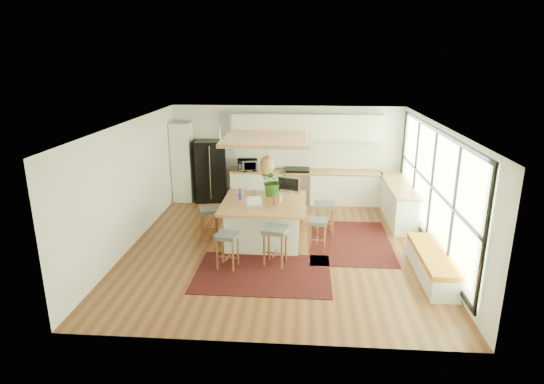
# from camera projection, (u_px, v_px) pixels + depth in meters

# --- Properties ---
(floor) EXTENTS (7.00, 7.00, 0.00)m
(floor) POSITION_uv_depth(u_px,v_px,m) (279.00, 246.00, 9.94)
(floor) COLOR brown
(floor) RESTS_ON ground
(ceiling) EXTENTS (7.00, 7.00, 0.00)m
(ceiling) POSITION_uv_depth(u_px,v_px,m) (280.00, 124.00, 9.16)
(ceiling) COLOR white
(ceiling) RESTS_ON ground
(wall_back) EXTENTS (6.50, 0.00, 6.50)m
(wall_back) POSITION_uv_depth(u_px,v_px,m) (287.00, 154.00, 12.89)
(wall_back) COLOR white
(wall_back) RESTS_ON ground
(wall_front) EXTENTS (6.50, 0.00, 6.50)m
(wall_front) POSITION_uv_depth(u_px,v_px,m) (265.00, 259.00, 6.21)
(wall_front) COLOR white
(wall_front) RESTS_ON ground
(wall_left) EXTENTS (0.00, 7.00, 7.00)m
(wall_left) POSITION_uv_depth(u_px,v_px,m) (130.00, 185.00, 9.79)
(wall_left) COLOR white
(wall_left) RESTS_ON ground
(wall_right) EXTENTS (0.00, 7.00, 7.00)m
(wall_right) POSITION_uv_depth(u_px,v_px,m) (436.00, 191.00, 9.32)
(wall_right) COLOR white
(wall_right) RESTS_ON ground
(window_wall) EXTENTS (0.10, 6.20, 2.60)m
(window_wall) POSITION_uv_depth(u_px,v_px,m) (435.00, 189.00, 9.31)
(window_wall) COLOR black
(window_wall) RESTS_ON wall_right
(pantry) EXTENTS (0.55, 0.60, 2.25)m
(pantry) POSITION_uv_depth(u_px,v_px,m) (183.00, 162.00, 12.87)
(pantry) COLOR white
(pantry) RESTS_ON floor
(back_counter_base) EXTENTS (4.20, 0.60, 0.88)m
(back_counter_base) POSITION_uv_depth(u_px,v_px,m) (305.00, 188.00, 12.81)
(back_counter_base) COLOR white
(back_counter_base) RESTS_ON floor
(back_counter_top) EXTENTS (4.24, 0.64, 0.05)m
(back_counter_top) POSITION_uv_depth(u_px,v_px,m) (306.00, 172.00, 12.68)
(back_counter_top) COLOR #A96B3C
(back_counter_top) RESTS_ON back_counter_base
(backsplash) EXTENTS (4.20, 0.02, 0.80)m
(backsplash) POSITION_uv_depth(u_px,v_px,m) (306.00, 154.00, 12.83)
(backsplash) COLOR white
(backsplash) RESTS_ON wall_back
(upper_cabinets) EXTENTS (4.20, 0.34, 0.70)m
(upper_cabinets) POSITION_uv_depth(u_px,v_px,m) (307.00, 127.00, 12.45)
(upper_cabinets) COLOR white
(upper_cabinets) RESTS_ON wall_back
(range) EXTENTS (0.76, 0.62, 1.00)m
(range) POSITION_uv_depth(u_px,v_px,m) (297.00, 185.00, 12.81)
(range) COLOR #A5A5AA
(range) RESTS_ON floor
(right_counter_base) EXTENTS (0.60, 2.50, 0.88)m
(right_counter_base) POSITION_uv_depth(u_px,v_px,m) (399.00, 202.00, 11.51)
(right_counter_base) COLOR white
(right_counter_base) RESTS_ON floor
(right_counter_top) EXTENTS (0.64, 2.54, 0.05)m
(right_counter_top) POSITION_uv_depth(u_px,v_px,m) (400.00, 185.00, 11.38)
(right_counter_top) COLOR #A96B3C
(right_counter_top) RESTS_ON right_counter_base
(window_bench) EXTENTS (0.52, 2.00, 0.50)m
(window_bench) POSITION_uv_depth(u_px,v_px,m) (431.00, 265.00, 8.51)
(window_bench) COLOR white
(window_bench) RESTS_ON floor
(ceiling_panel) EXTENTS (1.86, 1.86, 0.80)m
(ceiling_panel) POSITION_uv_depth(u_px,v_px,m) (267.00, 151.00, 9.75)
(ceiling_panel) COLOR #A96B3C
(ceiling_panel) RESTS_ON ceiling
(rug_near) EXTENTS (2.60, 1.80, 0.01)m
(rug_near) POSITION_uv_depth(u_px,v_px,m) (263.00, 273.00, 8.70)
(rug_near) COLOR black
(rug_near) RESTS_ON floor
(rug_right) EXTENTS (1.80, 2.60, 0.01)m
(rug_right) POSITION_uv_depth(u_px,v_px,m) (350.00, 242.00, 10.18)
(rug_right) COLOR black
(rug_right) RESTS_ON floor
(fridge) EXTENTS (0.97, 0.81, 1.75)m
(fridge) POSITION_uv_depth(u_px,v_px,m) (211.00, 169.00, 12.89)
(fridge) COLOR black
(fridge) RESTS_ON floor
(island) EXTENTS (1.85, 1.85, 0.93)m
(island) POSITION_uv_depth(u_px,v_px,m) (264.00, 222.00, 10.11)
(island) COLOR #A96B3C
(island) RESTS_ON floor
(stool_near_left) EXTENTS (0.48, 0.48, 0.72)m
(stool_near_left) POSITION_uv_depth(u_px,v_px,m) (228.00, 251.00, 8.86)
(stool_near_left) COLOR #484F50
(stool_near_left) RESTS_ON floor
(stool_near_right) EXTENTS (0.55, 0.55, 0.79)m
(stool_near_right) POSITION_uv_depth(u_px,v_px,m) (275.00, 248.00, 8.99)
(stool_near_right) COLOR #484F50
(stool_near_right) RESTS_ON floor
(stool_right_front) EXTENTS (0.44, 0.44, 0.69)m
(stool_right_front) POSITION_uv_depth(u_px,v_px,m) (317.00, 234.00, 9.69)
(stool_right_front) COLOR #484F50
(stool_right_front) RESTS_ON floor
(stool_right_back) EXTENTS (0.46, 0.46, 0.76)m
(stool_right_back) POSITION_uv_depth(u_px,v_px,m) (325.00, 219.00, 10.59)
(stool_right_back) COLOR #484F50
(stool_right_back) RESTS_ON floor
(stool_left_side) EXTENTS (0.55, 0.55, 0.73)m
(stool_left_side) POSITION_uv_depth(u_px,v_px,m) (210.00, 224.00, 10.29)
(stool_left_side) COLOR #484F50
(stool_left_side) RESTS_ON floor
(laptop) EXTENTS (0.38, 0.39, 0.23)m
(laptop) POSITION_uv_depth(u_px,v_px,m) (255.00, 202.00, 9.57)
(laptop) COLOR #A5A5AA
(laptop) RESTS_ON island
(monitor) EXTENTS (0.57, 0.37, 0.50)m
(monitor) POSITION_uv_depth(u_px,v_px,m) (289.00, 187.00, 10.18)
(monitor) COLOR #A5A5AA
(monitor) RESTS_ON island
(microwave) EXTENTS (0.61, 0.40, 0.38)m
(microwave) POSITION_uv_depth(u_px,v_px,m) (248.00, 164.00, 12.69)
(microwave) COLOR #A5A5AA
(microwave) RESTS_ON back_counter_top
(island_plant) EXTENTS (0.93, 0.94, 0.55)m
(island_plant) POSITION_uv_depth(u_px,v_px,m) (273.00, 184.00, 10.40)
(island_plant) COLOR #1E4C19
(island_plant) RESTS_ON island
(island_bowl) EXTENTS (0.24, 0.24, 0.05)m
(island_bowl) POSITION_uv_depth(u_px,v_px,m) (240.00, 194.00, 10.51)
(island_bowl) COLOR white
(island_bowl) RESTS_ON island
(island_bottle_0) EXTENTS (0.07, 0.07, 0.19)m
(island_bottle_0) POSITION_uv_depth(u_px,v_px,m) (240.00, 196.00, 10.08)
(island_bottle_0) COLOR #333BCC
(island_bottle_0) RESTS_ON island
(island_bottle_1) EXTENTS (0.07, 0.07, 0.19)m
(island_bottle_1) POSITION_uv_depth(u_px,v_px,m) (245.00, 199.00, 9.84)
(island_bottle_1) COLOR white
(island_bottle_1) RESTS_ON island
(island_bottle_2) EXTENTS (0.07, 0.07, 0.19)m
(island_bottle_2) POSITION_uv_depth(u_px,v_px,m) (274.00, 202.00, 9.65)
(island_bottle_2) COLOR maroon
(island_bottle_2) RESTS_ON island
(island_bottle_3) EXTENTS (0.07, 0.07, 0.19)m
(island_bottle_3) POSITION_uv_depth(u_px,v_px,m) (280.00, 198.00, 9.97)
(island_bottle_3) COLOR white
(island_bottle_3) RESTS_ON island
(island_bottle_4) EXTENTS (0.07, 0.07, 0.19)m
(island_bottle_4) POSITION_uv_depth(u_px,v_px,m) (256.00, 194.00, 10.20)
(island_bottle_4) COLOR #5D7848
(island_bottle_4) RESTS_ON island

